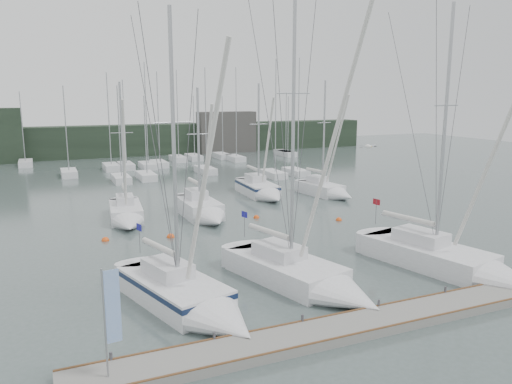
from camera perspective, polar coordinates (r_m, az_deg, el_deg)
ground at (r=26.56m, az=4.90°, el=-11.04°), size 160.00×160.00×0.00m
dock at (r=22.59m, az=11.12°, el=-14.82°), size 24.00×2.00×0.40m
far_treeline at (r=84.75m, az=-15.42°, el=5.67°), size 90.00×4.00×5.00m
far_building_right at (r=87.10m, az=-3.39°, el=6.85°), size 10.00×3.00×7.00m
mast_forest at (r=69.09m, az=-12.76°, el=2.94°), size 55.58×27.22×14.36m
sailboat_near_left at (r=23.72m, az=-7.18°, el=-12.30°), size 5.43×9.75×14.79m
sailboat_near_center at (r=26.21m, az=6.57°, el=-10.05°), size 5.68×10.31×17.09m
sailboat_near_right at (r=30.38m, az=22.57°, el=-7.80°), size 5.57×11.29×15.92m
sailboat_mid_b at (r=40.56m, az=-14.54°, el=-2.70°), size 3.23×8.09×11.71m
sailboat_mid_c at (r=40.67m, az=-5.96°, el=-2.25°), size 2.81×7.95×11.34m
sailboat_mid_d at (r=49.05m, az=0.77°, el=0.10°), size 3.06×8.76×11.89m
sailboat_mid_e at (r=49.84m, az=8.34°, el=0.10°), size 3.51×7.40×12.06m
buoy_a at (r=36.08m, az=-9.73°, el=-5.12°), size 0.56×0.56×0.56m
buoy_b at (r=41.01m, az=0.04°, el=-2.98°), size 0.50×0.50×0.50m
buoy_c at (r=36.30m, az=-16.84°, el=-5.35°), size 0.53×0.53×0.53m
dock_banner at (r=18.08m, az=-16.35°, el=-13.11°), size 0.60×0.13×3.93m
seagull at (r=25.65m, az=12.70°, el=5.11°), size 1.00×0.46×0.20m
buoy_d at (r=40.78m, az=9.44°, el=-3.21°), size 0.50×0.50×0.50m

